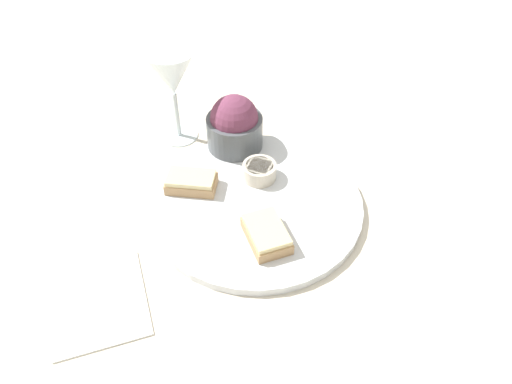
{
  "coord_description": "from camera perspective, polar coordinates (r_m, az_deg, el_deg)",
  "views": [
    {
      "loc": [
        0.38,
        -0.4,
        0.58
      ],
      "look_at": [
        0.0,
        0.0,
        0.03
      ],
      "focal_mm": 35.0,
      "sensor_mm": 36.0,
      "label": 1
    }
  ],
  "objects": [
    {
      "name": "sauce_ramekin",
      "position": [
        0.82,
        0.4,
        2.48
      ],
      "size": [
        0.06,
        0.06,
        0.03
      ],
      "color": "beige",
      "rests_on": "dinner_plate"
    },
    {
      "name": "salad_bowl",
      "position": [
        0.87,
        -2.48,
        7.63
      ],
      "size": [
        0.1,
        0.1,
        0.1
      ],
      "color": "#4C5156",
      "rests_on": "dinner_plate"
    },
    {
      "name": "ground_plane",
      "position": [
        0.8,
        0.0,
        -1.74
      ],
      "size": [
        4.0,
        4.0,
        0.0
      ],
      "primitive_type": "plane",
      "color": "beige"
    },
    {
      "name": "napkin",
      "position": [
        0.72,
        -17.59,
        -11.88
      ],
      "size": [
        0.18,
        0.18,
        0.01
      ],
      "color": "white",
      "rests_on": "ground_plane"
    },
    {
      "name": "cheese_toast_far",
      "position": [
        0.81,
        -7.41,
        1.14
      ],
      "size": [
        0.09,
        0.08,
        0.03
      ],
      "color": "tan",
      "rests_on": "dinner_plate"
    },
    {
      "name": "dinner_plate",
      "position": [
        0.79,
        0.0,
        -1.39
      ],
      "size": [
        0.34,
        0.34,
        0.01
      ],
      "color": "silver",
      "rests_on": "ground_plane"
    },
    {
      "name": "cheese_toast_near",
      "position": [
        0.72,
        1.21,
        -4.8
      ],
      "size": [
        0.09,
        0.08,
        0.03
      ],
      "color": "tan",
      "rests_on": "dinner_plate"
    },
    {
      "name": "wine_glass",
      "position": [
        0.87,
        -9.61,
        12.97
      ],
      "size": [
        0.09,
        0.09,
        0.17
      ],
      "color": "silver",
      "rests_on": "ground_plane"
    }
  ]
}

